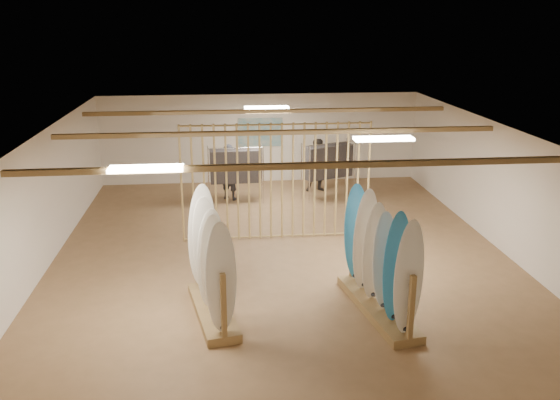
{
  "coord_description": "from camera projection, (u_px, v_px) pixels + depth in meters",
  "views": [
    {
      "loc": [
        -1.31,
        -12.49,
        5.09
      ],
      "look_at": [
        0.0,
        0.0,
        1.2
      ],
      "focal_mm": 38.0,
      "sensor_mm": 36.0,
      "label": 1
    }
  ],
  "objects": [
    {
      "name": "wall_left",
      "position": [
        47.0,
        198.0,
        12.59
      ],
      "size": [
        0.0,
        12.0,
        12.0
      ],
      "primitive_type": "plane",
      "rotation": [
        1.57,
        0.0,
        1.57
      ],
      "color": "white",
      "rests_on": "ground"
    },
    {
      "name": "ceiling",
      "position": [
        280.0,
        129.0,
        12.68
      ],
      "size": [
        12.0,
        12.0,
        0.0
      ],
      "primitive_type": "plane",
      "rotation": [
        3.14,
        0.0,
        0.0
      ],
      "color": "#98968F",
      "rests_on": "ground"
    },
    {
      "name": "poster",
      "position": [
        260.0,
        132.0,
        18.71
      ],
      "size": [
        1.4,
        0.03,
        0.9
      ],
      "primitive_type": "cube",
      "color": "teal",
      "rests_on": "ground"
    },
    {
      "name": "rack_left",
      "position": [
        212.0,
        278.0,
        10.36
      ],
      "size": [
        0.97,
        2.26,
        2.09
      ],
      "rotation": [
        0.0,
        0.0,
        0.19
      ],
      "color": "olive",
      "rests_on": "floor"
    },
    {
      "name": "clothing_rack_b",
      "position": [
        329.0,
        162.0,
        17.13
      ],
      "size": [
        1.48,
        0.92,
        1.67
      ],
      "rotation": [
        0.0,
        0.0,
        0.4
      ],
      "color": "silver",
      "rests_on": "floor"
    },
    {
      "name": "light_panels",
      "position": [
        280.0,
        131.0,
        12.69
      ],
      "size": [
        1.2,
        0.35,
        0.06
      ],
      "primitive_type": "cube",
      "color": "white",
      "rests_on": "ground"
    },
    {
      "name": "shopper_b",
      "position": [
        319.0,
        162.0,
        17.8
      ],
      "size": [
        0.9,
        0.71,
        1.84
      ],
      "primitive_type": "imported",
      "rotation": [
        0.0,
        0.0,
        0.03
      ],
      "color": "#2F2924",
      "rests_on": "floor"
    },
    {
      "name": "wall_right",
      "position": [
        496.0,
        185.0,
        13.59
      ],
      "size": [
        0.0,
        12.0,
        12.0
      ],
      "primitive_type": "plane",
      "rotation": [
        1.57,
        0.0,
        -1.57
      ],
      "color": "white",
      "rests_on": "ground"
    },
    {
      "name": "bamboo_partition",
      "position": [
        276.0,
        182.0,
        13.85
      ],
      "size": [
        4.45,
        0.05,
        2.78
      ],
      "color": "tan",
      "rests_on": "ground"
    },
    {
      "name": "rack_right",
      "position": [
        379.0,
        275.0,
        10.5
      ],
      "size": [
        0.97,
        2.63,
        2.07
      ],
      "rotation": [
        0.0,
        0.0,
        0.16
      ],
      "color": "olive",
      "rests_on": "floor"
    },
    {
      "name": "shopper_a",
      "position": [
        229.0,
        168.0,
        17.03
      ],
      "size": [
        0.82,
        0.76,
        1.86
      ],
      "primitive_type": "imported",
      "rotation": [
        0.0,
        0.0,
        2.53
      ],
      "color": "#23242A",
      "rests_on": "floor"
    },
    {
      "name": "wall_back",
      "position": [
        260.0,
        138.0,
        18.79
      ],
      "size": [
        12.0,
        0.0,
        12.0
      ],
      "primitive_type": "plane",
      "rotation": [
        1.57,
        0.0,
        0.0
      ],
      "color": "white",
      "rests_on": "ground"
    },
    {
      "name": "ceiling_slats",
      "position": [
        280.0,
        132.0,
        12.7
      ],
      "size": [
        9.5,
        6.12,
        0.1
      ],
      "primitive_type": "cube",
      "color": "olive",
      "rests_on": "ground"
    },
    {
      "name": "floor",
      "position": [
        280.0,
        250.0,
        13.5
      ],
      "size": [
        12.0,
        12.0,
        0.0
      ],
      "primitive_type": "plane",
      "color": "#946E47",
      "rests_on": "ground"
    },
    {
      "name": "clothing_rack_a",
      "position": [
        235.0,
        166.0,
        16.69
      ],
      "size": [
        1.53,
        0.44,
        1.64
      ],
      "rotation": [
        0.0,
        0.0,
        0.04
      ],
      "color": "silver",
      "rests_on": "floor"
    },
    {
      "name": "wall_front",
      "position": [
        330.0,
        326.0,
        7.39
      ],
      "size": [
        12.0,
        0.0,
        12.0
      ],
      "primitive_type": "plane",
      "rotation": [
        -1.57,
        0.0,
        0.0
      ],
      "color": "white",
      "rests_on": "ground"
    }
  ]
}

